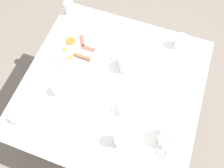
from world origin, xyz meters
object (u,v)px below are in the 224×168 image
at_px(knife_by_plate, 134,38).
at_px(water_glass_short, 69,8).
at_px(teapot_far, 128,63).
at_px(creamer_jug, 58,90).
at_px(teacup_with_saucer_left, 19,117).
at_px(fork_by_plate, 53,138).
at_px(water_glass_tall, 120,141).
at_px(wine_glass_spare, 181,41).
at_px(napkin_folded, 179,85).
at_px(teacup_with_saucer_right, 124,109).
at_px(breakfast_plate, 76,50).
at_px(teapot_near, 168,139).

bearing_deg(knife_by_plate, water_glass_short, 173.07).
bearing_deg(teapot_far, creamer_jug, -99.02).
height_order(teacup_with_saucer_left, fork_by_plate, teacup_with_saucer_left).
xyz_separation_m(teapot_far, water_glass_tall, (0.11, -0.45, 0.00)).
distance_m(wine_glass_spare, napkin_folded, 0.29).
height_order(teacup_with_saucer_right, water_glass_tall, water_glass_tall).
height_order(teapot_far, knife_by_plate, teapot_far).
height_order(teacup_with_saucer_left, napkin_folded, teacup_with_saucer_left).
bearing_deg(water_glass_short, teapot_far, -28.86).
distance_m(teapot_far, knife_by_plate, 0.23).
relative_size(napkin_folded, knife_by_plate, 0.86).
relative_size(fork_by_plate, knife_by_plate, 0.83).
bearing_deg(teacup_with_saucer_left, teacup_with_saucer_right, 24.07).
xyz_separation_m(creamer_jug, knife_by_plate, (0.31, 0.53, -0.03)).
height_order(teapot_far, teacup_with_saucer_left, teapot_far).
height_order(teacup_with_saucer_right, wine_glass_spare, wine_glass_spare).
distance_m(breakfast_plate, water_glass_tall, 0.65).
height_order(teapot_far, wine_glass_spare, teapot_far).
relative_size(teacup_with_saucer_left, wine_glass_spare, 1.74).
relative_size(teapot_near, knife_by_plate, 0.98).
relative_size(teacup_with_saucer_right, wine_glass_spare, 1.74).
bearing_deg(fork_by_plate, breakfast_plate, 100.60).
relative_size(breakfast_plate, napkin_folded, 1.85).
bearing_deg(wine_glass_spare, breakfast_plate, -156.69).
distance_m(teapot_far, wine_glass_spare, 0.38).
xyz_separation_m(teapot_far, teacup_with_saucer_left, (-0.47, -0.52, -0.02)).
distance_m(breakfast_plate, teapot_far, 0.35).
height_order(water_glass_tall, fork_by_plate, water_glass_tall).
bearing_deg(teapot_near, creamer_jug, 62.44).
bearing_deg(creamer_jug, knife_by_plate, 59.83).
bearing_deg(wine_glass_spare, water_glass_tall, -102.77).
bearing_deg(water_glass_tall, knife_by_plate, 100.92).
bearing_deg(fork_by_plate, teacup_with_saucer_left, 170.96).
xyz_separation_m(teacup_with_saucer_right, water_glass_short, (-0.59, 0.56, 0.02)).
bearing_deg(napkin_folded, breakfast_plate, 178.60).
bearing_deg(knife_by_plate, teacup_with_saucer_left, -121.02).
height_order(wine_glass_spare, creamer_jug, wine_glass_spare).
distance_m(teacup_with_saucer_left, creamer_jug, 0.26).
relative_size(teacup_with_saucer_right, water_glass_short, 1.81).
distance_m(teapot_near, fork_by_plate, 0.62).
height_order(breakfast_plate, water_glass_short, water_glass_short).
bearing_deg(napkin_folded, knife_by_plate, 146.35).
bearing_deg(napkin_folded, creamer_jug, -156.70).
relative_size(wine_glass_spare, fork_by_plate, 0.61).
relative_size(teacup_with_saucer_right, water_glass_tall, 1.55).
xyz_separation_m(wine_glass_spare, napkin_folded, (0.07, -0.28, -0.04)).
distance_m(teapot_near, wine_glass_spare, 0.64).
bearing_deg(fork_by_plate, knife_by_plate, 74.23).
bearing_deg(teapot_far, breakfast_plate, -141.93).
bearing_deg(napkin_folded, water_glass_tall, -117.52).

